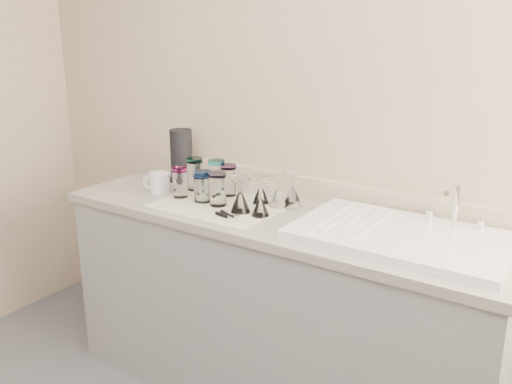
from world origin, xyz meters
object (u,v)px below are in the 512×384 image
Objects in this scene: paper_towel_roll at (181,156)px; tumbler_cyan at (217,176)px; goblet_front_right at (260,205)px; goblet_extra at (292,194)px; tumbler_teal at (195,174)px; can_opener at (228,216)px; tumbler_extra at (203,186)px; goblet_back_right at (278,196)px; tumbler_blue at (201,188)px; tumbler_magenta at (180,182)px; sink_unit at (403,236)px; tumbler_purple at (229,180)px; tumbler_lavender at (218,189)px; white_mug at (159,183)px; goblet_front_left at (240,200)px; goblet_back_left at (261,193)px.

tumbler_cyan is at bearing -17.22° from paper_towel_roll.
goblet_extra reaches higher than goblet_front_right.
tumbler_teal is 1.20× the size of can_opener.
tumbler_extra is 1.01× the size of goblet_back_right.
tumbler_blue is 0.34m from goblet_front_right.
tumbler_blue reaches higher than can_opener.
tumbler_magenta is 0.98× the size of goblet_back_right.
goblet_extra is at bearing 168.30° from sink_unit.
can_opener is at bearing -32.52° from paper_towel_roll.
goblet_front_right is at bearing -2.29° from tumbler_blue.
tumbler_magenta is (-1.07, -0.07, 0.06)m from sink_unit.
tumbler_extra is at bearing -104.60° from tumbler_purple.
tumbler_blue is 0.42m from paper_towel_roll.
tumbler_purple is (-0.89, 0.08, 0.07)m from sink_unit.
tumbler_cyan is 1.05× the size of goblet_extra.
tumbler_teal reaches higher than tumbler_magenta.
goblet_extra is at bearing 33.46° from tumbler_lavender.
tumbler_cyan is 0.18m from tumbler_magenta.
goblet_back_right is at bearing 11.72° from white_mug.
tumbler_teal reaches higher than goblet_front_left.
tumbler_purple is 1.03× the size of white_mug.
tumbler_teal is 0.19m from tumbler_purple.
tumbler_extra is 0.27m from can_opener.
tumbler_purple is 0.33m from goblet_extra.
tumbler_magenta is at bearing -122.39° from tumbler_cyan.
sink_unit is at bearing 7.82° from goblet_front_right.
white_mug is (-0.33, -0.13, -0.03)m from tumbler_purple.
sink_unit is at bearing 3.67° from tumbler_magenta.
goblet_front_left reaches higher than tumbler_blue.
sink_unit is 0.72m from can_opener.
tumbler_purple is 1.04× the size of goblet_back_right.
paper_towel_roll reaches higher than white_mug.
goblet_extra is at bearing 3.97° from tumbler_cyan.
goblet_extra is at bearing 19.31° from goblet_back_left.
tumbler_blue is (0.15, -0.13, -0.01)m from tumbler_teal.
goblet_back_left is 0.95× the size of goblet_back_right.
can_opener is (0.27, -0.27, -0.07)m from tumbler_cyan.
goblet_front_left is at bearing -41.76° from tumbler_purple.
tumbler_magenta is at bearing -178.09° from tumbler_extra.
goblet_back_left is 0.53m from white_mug.
goblet_extra reaches higher than tumbler_purple.
tumbler_blue is 0.94× the size of goblet_front_right.
can_opener is 0.49× the size of paper_towel_roll.
tumbler_blue is (-0.94, -0.07, 0.05)m from sink_unit.
tumbler_teal reaches higher than tumbler_lavender.
tumbler_cyan is 1.14× the size of tumbler_magenta.
tumbler_lavender is 0.19m from can_opener.
goblet_extra is 0.68m from white_mug.
can_opener is (0.19, -0.26, -0.07)m from tumbler_purple.
paper_towel_roll is at bearing 149.78° from tumbler_lavender.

